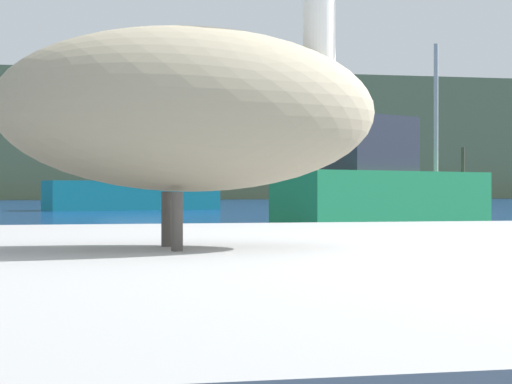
% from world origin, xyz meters
% --- Properties ---
extents(hillside_backdrop, '(140.00, 15.18, 9.74)m').
position_xyz_m(hillside_backdrop, '(0.00, 69.60, 4.87)').
color(hillside_backdrop, '#6B7A51').
rests_on(hillside_backdrop, ground).
extents(pelican, '(1.34, 0.57, 0.89)m').
position_xyz_m(pelican, '(-1.26, 0.22, 1.14)').
color(pelican, gray).
rests_on(pelican, pier_dock).
extents(fishing_boat_teal, '(7.25, 3.81, 4.87)m').
position_xyz_m(fishing_boat_teal, '(0.33, 33.21, 0.85)').
color(fishing_boat_teal, teal).
rests_on(fishing_boat_teal, ground).
extents(fishing_boat_green, '(6.46, 4.47, 4.76)m').
position_xyz_m(fishing_boat_green, '(5.84, 18.55, 0.98)').
color(fishing_boat_green, '#1E8C4C').
rests_on(fishing_boat_green, ground).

